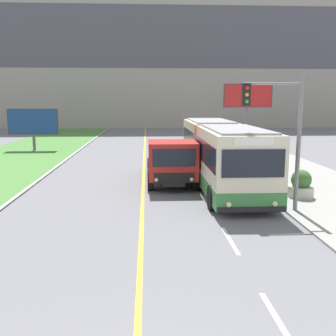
% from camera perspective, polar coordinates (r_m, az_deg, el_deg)
% --- Properties ---
extents(apartment_block_background, '(80.00, 8.04, 25.47)m').
position_cam_1_polar(apartment_block_background, '(64.26, -3.41, 17.42)').
color(apartment_block_background, gray).
rests_on(apartment_block_background, ground_plane).
extents(city_bus, '(2.73, 12.81, 3.10)m').
position_cam_1_polar(city_bus, '(20.37, 7.56, 2.15)').
color(city_bus, beige).
rests_on(city_bus, ground_plane).
extents(dump_truck, '(2.42, 6.16, 2.31)m').
position_cam_1_polar(dump_truck, '(19.79, 0.49, 0.88)').
color(dump_truck, black).
rests_on(dump_truck, ground_plane).
extents(traffic_light_mast, '(2.28, 0.32, 5.26)m').
position_cam_1_polar(traffic_light_mast, '(15.26, 16.14, 6.09)').
color(traffic_light_mast, slate).
rests_on(traffic_light_mast, ground_plane).
extents(billboard_large, '(4.79, 0.24, 5.82)m').
position_cam_1_polar(billboard_large, '(39.76, 11.52, 9.92)').
color(billboard_large, '#59595B').
rests_on(billboard_large, ground_plane).
extents(billboard_small, '(4.16, 0.24, 3.54)m').
position_cam_1_polar(billboard_small, '(35.19, -19.01, 6.26)').
color(billboard_small, '#59595B').
rests_on(billboard_small, ground_plane).
extents(planter_round_second, '(1.09, 1.09, 1.22)m').
position_cam_1_polar(planter_round_second, '(18.04, 18.74, -2.39)').
color(planter_round_second, '#B7B2A8').
rests_on(planter_round_second, sidewalk_right).
extents(planter_round_third, '(1.00, 1.00, 1.15)m').
position_cam_1_polar(planter_round_third, '(22.35, 14.22, 0.05)').
color(planter_round_third, '#B7B2A8').
rests_on(planter_round_third, sidewalk_right).
extents(planter_round_far, '(0.99, 0.99, 1.16)m').
position_cam_1_polar(planter_round_far, '(26.79, 11.36, 1.76)').
color(planter_round_far, '#B7B2A8').
rests_on(planter_round_far, sidewalk_right).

